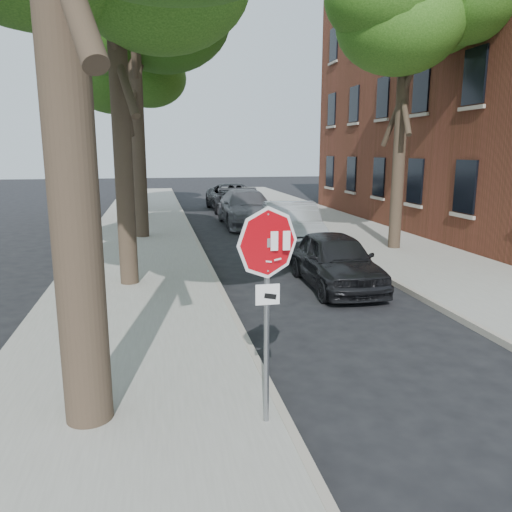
{
  "coord_description": "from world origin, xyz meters",
  "views": [
    {
      "loc": [
        -1.92,
        -5.37,
        3.32
      ],
      "look_at": [
        -0.72,
        0.54,
        2.05
      ],
      "focal_mm": 35.0,
      "sensor_mm": 36.0,
      "label": 1
    }
  ],
  "objects_px": {
    "tree_right": "(404,24)",
    "car_b": "(291,227)",
    "car_d": "(233,197)",
    "stop_sign": "(267,275)",
    "car_a": "(336,260)",
    "car_c": "(246,208)",
    "tree_mid_b": "(132,16)",
    "tree_far": "(132,70)"
  },
  "relations": [
    {
      "from": "tree_right",
      "to": "car_b",
      "type": "bearing_deg",
      "value": 168.52
    },
    {
      "from": "tree_right",
      "to": "car_d",
      "type": "height_order",
      "value": "tree_right"
    },
    {
      "from": "stop_sign",
      "to": "tree_right",
      "type": "height_order",
      "value": "tree_right"
    },
    {
      "from": "stop_sign",
      "to": "car_a",
      "type": "xyz_separation_m",
      "value": [
        3.13,
        6.08,
        -1.27
      ]
    },
    {
      "from": "tree_right",
      "to": "stop_sign",
      "type": "bearing_deg",
      "value": -123.38
    },
    {
      "from": "tree_right",
      "to": "car_a",
      "type": "height_order",
      "value": "tree_right"
    },
    {
      "from": "car_b",
      "to": "car_c",
      "type": "xyz_separation_m",
      "value": [
        -0.45,
        5.97,
        -0.01
      ]
    },
    {
      "from": "stop_sign",
      "to": "tree_mid_b",
      "type": "height_order",
      "value": "tree_mid_b"
    },
    {
      "from": "car_a",
      "to": "car_b",
      "type": "xyz_separation_m",
      "value": [
        0.17,
        4.74,
        0.13
      ]
    },
    {
      "from": "tree_far",
      "to": "car_b",
      "type": "bearing_deg",
      "value": -62.71
    },
    {
      "from": "tree_far",
      "to": "car_c",
      "type": "relative_size",
      "value": 1.7
    },
    {
      "from": "stop_sign",
      "to": "car_d",
      "type": "distance_m",
      "value": 22.82
    },
    {
      "from": "car_c",
      "to": "car_b",
      "type": "bearing_deg",
      "value": -85.27
    },
    {
      "from": "tree_right",
      "to": "car_d",
      "type": "relative_size",
      "value": 1.71
    },
    {
      "from": "car_d",
      "to": "car_a",
      "type": "bearing_deg",
      "value": -90.94
    },
    {
      "from": "tree_mid_b",
      "to": "car_a",
      "type": "distance_m",
      "value": 11.92
    },
    {
      "from": "tree_mid_b",
      "to": "tree_right",
      "type": "xyz_separation_m",
      "value": [
        8.4,
        -4.01,
        -0.78
      ]
    },
    {
      "from": "stop_sign",
      "to": "car_d",
      "type": "xyz_separation_m",
      "value": [
        3.13,
        22.57,
        -1.19
      ]
    },
    {
      "from": "tree_right",
      "to": "tree_mid_b",
      "type": "bearing_deg",
      "value": 154.48
    },
    {
      "from": "tree_mid_b",
      "to": "tree_right",
      "type": "distance_m",
      "value": 9.34
    },
    {
      "from": "car_b",
      "to": "tree_far",
      "type": "bearing_deg",
      "value": 124.46
    },
    {
      "from": "tree_far",
      "to": "car_c",
      "type": "bearing_deg",
      "value": -41.75
    },
    {
      "from": "stop_sign",
      "to": "car_c",
      "type": "xyz_separation_m",
      "value": [
        2.85,
        16.79,
        -1.15
      ]
    },
    {
      "from": "tree_right",
      "to": "car_c",
      "type": "relative_size",
      "value": 1.7
    },
    {
      "from": "tree_far",
      "to": "car_d",
      "type": "bearing_deg",
      "value": 15.56
    },
    {
      "from": "tree_far",
      "to": "car_b",
      "type": "distance_m",
      "value": 13.26
    },
    {
      "from": "stop_sign",
      "to": "car_c",
      "type": "relative_size",
      "value": 0.47
    },
    {
      "from": "tree_mid_b",
      "to": "car_d",
      "type": "relative_size",
      "value": 1.9
    },
    {
      "from": "car_a",
      "to": "car_b",
      "type": "bearing_deg",
      "value": 89.56
    },
    {
      "from": "car_c",
      "to": "stop_sign",
      "type": "bearing_deg",
      "value": -99.24
    },
    {
      "from": "stop_sign",
      "to": "car_b",
      "type": "relative_size",
      "value": 0.53
    },
    {
      "from": "car_a",
      "to": "car_b",
      "type": "height_order",
      "value": "car_b"
    },
    {
      "from": "tree_right",
      "to": "tree_far",
      "type": "bearing_deg",
      "value": 128.34
    },
    {
      "from": "tree_mid_b",
      "to": "car_b",
      "type": "height_order",
      "value": "tree_mid_b"
    },
    {
      "from": "stop_sign",
      "to": "car_b",
      "type": "height_order",
      "value": "stop_sign"
    },
    {
      "from": "tree_mid_b",
      "to": "tree_right",
      "type": "relative_size",
      "value": 1.11
    },
    {
      "from": "stop_sign",
      "to": "car_d",
      "type": "bearing_deg",
      "value": 82.09
    },
    {
      "from": "tree_mid_b",
      "to": "tree_far",
      "type": "bearing_deg",
      "value": 92.44
    },
    {
      "from": "stop_sign",
      "to": "car_b",
      "type": "distance_m",
      "value": 11.37
    },
    {
      "from": "car_b",
      "to": "car_d",
      "type": "height_order",
      "value": "car_b"
    },
    {
      "from": "tree_mid_b",
      "to": "car_c",
      "type": "height_order",
      "value": "tree_mid_b"
    },
    {
      "from": "car_b",
      "to": "car_c",
      "type": "distance_m",
      "value": 5.98
    }
  ]
}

